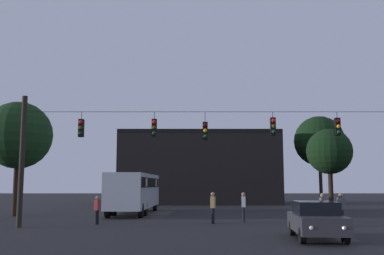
# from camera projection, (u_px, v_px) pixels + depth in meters

# --- Properties ---
(ground_plane) EXTENTS (168.00, 168.00, 0.00)m
(ground_plane) POSITION_uv_depth(u_px,v_px,m) (206.00, 216.00, 31.25)
(ground_plane) COLOR black
(ground_plane) RESTS_ON ground
(overhead_signal_span) EXTENTS (20.30, 0.44, 6.93)m
(overhead_signal_span) POSITION_uv_depth(u_px,v_px,m) (210.00, 150.00, 23.47)
(overhead_signal_span) COLOR black
(overhead_signal_span) RESTS_ON ground
(city_bus) EXTENTS (2.87, 11.07, 3.00)m
(city_bus) POSITION_uv_depth(u_px,v_px,m) (134.00, 189.00, 33.83)
(city_bus) COLOR #B7BCC6
(city_bus) RESTS_ON ground
(car_near_right) EXTENTS (2.17, 4.45, 1.52)m
(car_near_right) POSITION_uv_depth(u_px,v_px,m) (315.00, 219.00, 18.06)
(car_near_right) COLOR #2D2D33
(car_near_right) RESTS_ON ground
(pedestrian_crossing_left) EXTENTS (0.33, 0.41, 1.75)m
(pedestrian_crossing_left) POSITION_uv_depth(u_px,v_px,m) (340.00, 208.00, 23.59)
(pedestrian_crossing_left) COLOR black
(pedestrian_crossing_left) RESTS_ON ground
(pedestrian_crossing_center) EXTENTS (0.28, 0.38, 1.74)m
(pedestrian_crossing_center) POSITION_uv_depth(u_px,v_px,m) (243.00, 205.00, 26.67)
(pedestrian_crossing_center) COLOR black
(pedestrian_crossing_center) RESTS_ON ground
(pedestrian_crossing_right) EXTENTS (0.33, 0.41, 1.57)m
(pedestrian_crossing_right) POSITION_uv_depth(u_px,v_px,m) (96.00, 208.00, 24.88)
(pedestrian_crossing_right) COLOR black
(pedestrian_crossing_right) RESTS_ON ground
(pedestrian_near_bus) EXTENTS (0.32, 0.41, 1.78)m
(pedestrian_near_bus) POSITION_uv_depth(u_px,v_px,m) (212.00, 206.00, 25.36)
(pedestrian_near_bus) COLOR black
(pedestrian_near_bus) RESTS_ON ground
(pedestrian_trailing) EXTENTS (0.25, 0.37, 1.76)m
(pedestrian_trailing) POSITION_uv_depth(u_px,v_px,m) (322.00, 208.00, 23.45)
(pedestrian_trailing) COLOR black
(pedestrian_trailing) RESTS_ON ground
(corner_building) EXTENTS (18.14, 10.40, 8.27)m
(corner_building) POSITION_uv_depth(u_px,v_px,m) (199.00, 168.00, 53.13)
(corner_building) COLOR black
(corner_building) RESTS_ON ground
(tree_left_silhouette) EXTENTS (4.84, 4.84, 8.17)m
(tree_left_silhouette) POSITION_uv_depth(u_px,v_px,m) (18.00, 135.00, 31.99)
(tree_left_silhouette) COLOR black
(tree_left_silhouette) RESTS_ON ground
(tree_behind_building) EXTENTS (5.79, 5.79, 10.13)m
(tree_behind_building) POSITION_uv_depth(u_px,v_px,m) (319.00, 141.00, 51.55)
(tree_behind_building) COLOR black
(tree_behind_building) RESTS_ON ground
(tree_right_far) EXTENTS (3.89, 3.89, 6.98)m
(tree_right_far) POSITION_uv_depth(u_px,v_px,m) (329.00, 152.00, 38.03)
(tree_right_far) COLOR black
(tree_right_far) RESTS_ON ground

